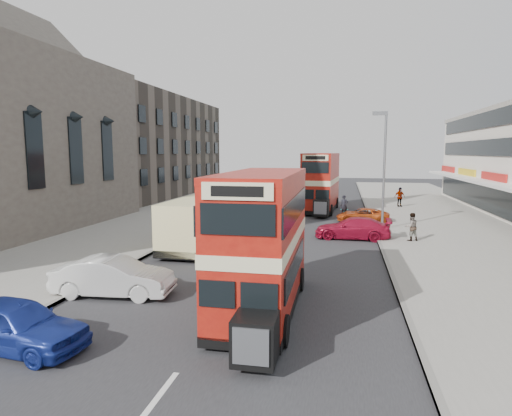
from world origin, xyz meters
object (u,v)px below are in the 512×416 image
Objects in this scene: car_right_b at (363,215)px; street_lamp at (383,162)px; pedestrian_far at (400,197)px; coach at (208,217)px; pedestrian_near at (411,227)px; cyclist at (344,212)px; bus_second at (321,182)px; bus_main at (262,241)px; car_left_front at (113,277)px; car_left_near at (15,325)px; car_right_a at (353,228)px.

street_lamp is at bearing 18.03° from car_right_b.
coach is at bearing -148.12° from pedestrian_far.
cyclist is (-3.97, 8.12, -0.34)m from pedestrian_near.
bus_second is 5.05× the size of pedestrian_far.
bus_main is 4.18× the size of cyclist.
street_lamp is 6.55m from cyclist.
pedestrian_near is at bearing -117.99° from pedestrian_far.
bus_main is at bearing 92.80° from bus_second.
pedestrian_near is (11.93, 2.39, -0.56)m from coach.
bus_main reaches higher than car_left_front.
car_left_front is (-0.57, -9.92, -0.81)m from coach.
car_left_near is 2.24× the size of pedestrian_far.
car_right_a is 2.74× the size of pedestrian_near.
street_lamp reaches higher than coach.
street_lamp reaches higher than car_right_b.
cyclist is at bearing -97.99° from bus_main.
bus_second reaches higher than car_left_near.
pedestrian_far is (7.39, 3.70, -1.61)m from bus_second.
coach is 4.97× the size of cyclist.
coach reaches higher than pedestrian_far.
pedestrian_far is at bearing -30.33° from car_left_front.
cyclist reaches higher than car_left_front.
street_lamp is 13.91m from pedestrian_far.
car_left_front is 0.96× the size of car_right_a.
coach is 12.18m from pedestrian_near.
street_lamp is 0.81× the size of coach.
car_right_a is (8.52, 2.97, -0.88)m from coach.
car_left_front is at bearing -138.90° from pedestrian_far.
street_lamp is 4.33× the size of pedestrian_far.
car_right_a is (3.27, 13.21, -1.75)m from bus_main.
pedestrian_near is at bearing 20.33° from car_right_b.
car_left_near is 19.90m from car_right_a.
car_right_b is (9.96, 19.58, -0.19)m from car_left_front.
coach is at bearing -10.55° from pedestrian_near.
car_right_a is at bearing -122.28° from street_lamp.
car_left_near is 0.93× the size of car_left_front.
cyclist is at bearing -13.15° from car_left_near.
cyclist is at bearing -144.80° from pedestrian_far.
coach is at bearing 73.46° from bus_second.
pedestrian_near is 9.04m from cyclist.
cyclist is (-0.55, 7.54, -0.01)m from car_right_a.
street_lamp is at bearing -22.54° from car_left_near.
coach is 2.50× the size of car_right_b.
bus_second is 30.89m from car_left_near.
bus_main is 2.00× the size of car_left_near.
car_left_near reaches higher than car_right_a.
pedestrian_near is at bearing -50.40° from car_left_front.
pedestrian_near is (2.54, -7.27, 0.45)m from car_right_b.
car_left_front is 17.55m from pedestrian_near.
pedestrian_far is at bearing -105.73° from bus_main.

